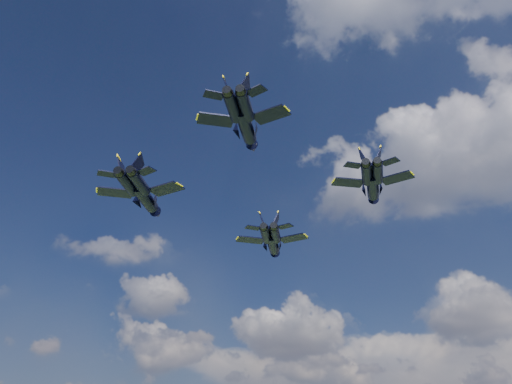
% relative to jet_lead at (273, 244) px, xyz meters
% --- Properties ---
extents(jet_lead, '(12.09, 16.41, 3.96)m').
position_rel_jet_lead_xyz_m(jet_lead, '(0.00, 0.00, 0.00)').
color(jet_lead, black).
extents(jet_left, '(12.67, 17.34, 4.15)m').
position_rel_jet_lead_xyz_m(jet_left, '(-6.62, -25.83, 0.59)').
color(jet_left, black).
extents(jet_right, '(10.82, 15.02, 3.56)m').
position_rel_jet_lead_xyz_m(jet_right, '(24.09, -11.20, -0.00)').
color(jet_right, black).
extents(jet_slot, '(11.08, 15.23, 3.63)m').
position_rel_jet_lead_xyz_m(jet_slot, '(16.01, -31.66, 2.14)').
color(jet_slot, black).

